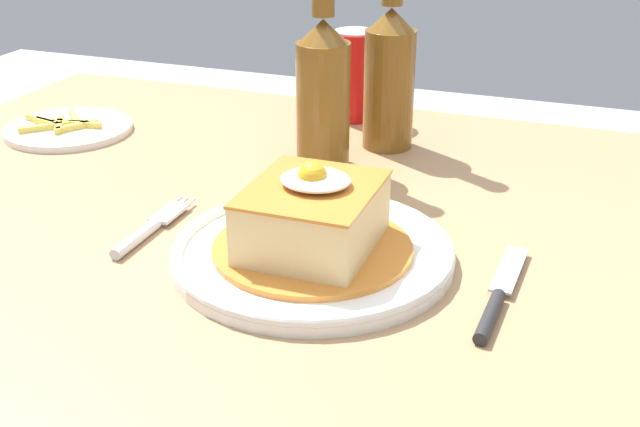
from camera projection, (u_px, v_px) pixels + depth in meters
dining_table at (390, 340)px, 0.81m from camera, size 1.37×0.91×0.72m
main_plate at (313, 252)px, 0.76m from camera, size 0.27×0.27×0.02m
sandwich_meal at (313, 220)px, 0.74m from camera, size 0.19×0.19×0.09m
fork at (147, 230)px, 0.81m from camera, size 0.02×0.14×0.01m
knife at (496, 302)px, 0.68m from camera, size 0.02×0.17×0.01m
soda_can at (354, 75)px, 1.13m from camera, size 0.07×0.07×0.12m
beer_bottle_amber at (390, 71)px, 1.00m from camera, size 0.06×0.06×0.27m
beer_bottle_amber_far at (323, 86)px, 0.94m from camera, size 0.06×0.06×0.27m
side_plate_fries at (68, 128)px, 1.09m from camera, size 0.17×0.17×0.02m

